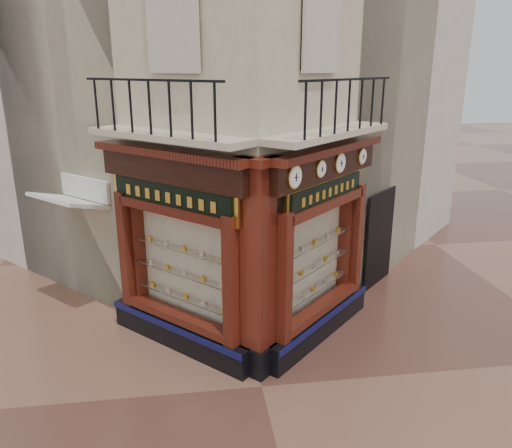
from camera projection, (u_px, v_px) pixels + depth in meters
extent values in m
plane|color=#502E25|center=(262.00, 387.00, 8.74)|extent=(80.00, 80.00, 0.00)
cube|color=beige|center=(227.00, 41.00, 12.76)|extent=(11.31, 11.31, 12.00)
cube|color=beige|center=(138.00, 62.00, 14.92)|extent=(11.31, 11.31, 11.00)
cube|color=beige|center=(300.00, 62.00, 15.58)|extent=(11.31, 11.31, 11.00)
cube|color=black|center=(179.00, 334.00, 9.92)|extent=(2.72, 2.72, 0.55)
cube|color=#0C0E3E|center=(172.00, 328.00, 9.71)|extent=(2.50, 2.50, 0.12)
cube|color=#38100A|center=(232.00, 282.00, 8.67)|extent=(0.37, 0.37, 2.45)
cube|color=#38100A|center=(128.00, 249.00, 10.28)|extent=(0.37, 0.37, 2.45)
cube|color=#FCE3BF|center=(188.00, 260.00, 9.73)|extent=(1.80, 1.80, 2.10)
cube|color=black|center=(171.00, 169.00, 8.94)|extent=(2.69, 2.69, 0.50)
cube|color=#38100A|center=(168.00, 153.00, 8.80)|extent=(2.86, 2.86, 0.14)
cube|color=black|center=(319.00, 324.00, 10.30)|extent=(2.72, 2.72, 0.55)
cube|color=#0C0E3E|center=(328.00, 318.00, 10.13)|extent=(2.50, 2.50, 0.12)
cube|color=#38100A|center=(283.00, 279.00, 8.79)|extent=(0.37, 0.37, 2.45)
cube|color=#38100A|center=(354.00, 238.00, 10.92)|extent=(0.37, 0.37, 2.45)
cube|color=#FCE3BF|center=(308.00, 254.00, 10.05)|extent=(1.80, 1.80, 2.10)
cube|color=black|center=(325.00, 165.00, 9.32)|extent=(2.69, 2.69, 0.50)
cube|color=#38100A|center=(329.00, 149.00, 9.18)|extent=(2.86, 2.86, 0.14)
cube|color=black|center=(258.00, 357.00, 9.13)|extent=(0.78, 0.78, 0.55)
cube|color=#38100A|center=(258.00, 259.00, 8.55)|extent=(0.64, 0.64, 3.50)
cube|color=#38100A|center=(258.00, 161.00, 8.04)|extent=(0.85, 0.85, 0.14)
cube|color=beige|center=(166.00, 136.00, 8.69)|extent=(2.97, 2.97, 0.12)
cube|color=black|center=(148.00, 80.00, 8.16)|extent=(2.36, 2.36, 0.04)
cube|color=beige|center=(331.00, 133.00, 9.09)|extent=(2.97, 2.97, 0.12)
cube|color=black|center=(350.00, 79.00, 8.61)|extent=(2.36, 2.36, 0.04)
cylinder|color=gold|center=(294.00, 177.00, 8.22)|extent=(0.32, 0.32, 0.40)
cylinder|color=white|center=(296.00, 177.00, 8.20)|extent=(0.26, 0.26, 0.35)
cube|color=black|center=(297.00, 177.00, 8.19)|extent=(0.02, 0.02, 0.13)
cube|color=black|center=(297.00, 177.00, 8.19)|extent=(0.08, 0.08, 0.01)
cylinder|color=gold|center=(320.00, 169.00, 8.87)|extent=(0.26, 0.26, 0.32)
cylinder|color=white|center=(322.00, 169.00, 8.85)|extent=(0.21, 0.21, 0.27)
cube|color=black|center=(323.00, 169.00, 8.84)|extent=(0.02, 0.02, 0.11)
cube|color=black|center=(323.00, 169.00, 8.84)|extent=(0.06, 0.06, 0.01)
cylinder|color=gold|center=(340.00, 163.00, 9.42)|extent=(0.31, 0.31, 0.38)
cylinder|color=white|center=(341.00, 163.00, 9.40)|extent=(0.25, 0.25, 0.33)
cube|color=black|center=(342.00, 163.00, 9.39)|extent=(0.02, 0.02, 0.13)
cube|color=black|center=(342.00, 163.00, 9.39)|extent=(0.08, 0.08, 0.01)
cylinder|color=gold|center=(362.00, 156.00, 10.14)|extent=(0.27, 0.27, 0.33)
cylinder|color=white|center=(363.00, 156.00, 10.12)|extent=(0.22, 0.22, 0.29)
cube|color=black|center=(364.00, 157.00, 10.11)|extent=(0.02, 0.02, 0.11)
cube|color=black|center=(364.00, 157.00, 10.11)|extent=(0.07, 0.07, 0.01)
cube|color=gold|center=(171.00, 197.00, 9.06)|extent=(2.29, 2.29, 0.61)
cube|color=black|center=(170.00, 197.00, 9.03)|extent=(2.14, 2.14, 0.46)
cube|color=gold|center=(326.00, 192.00, 9.44)|extent=(1.98, 1.98, 0.53)
cube|color=black|center=(328.00, 192.00, 9.42)|extent=(1.84, 1.84, 0.40)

